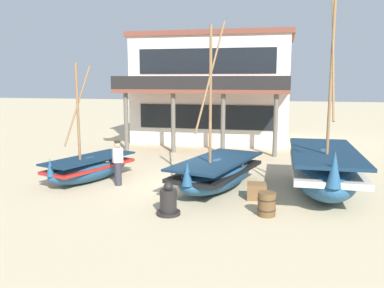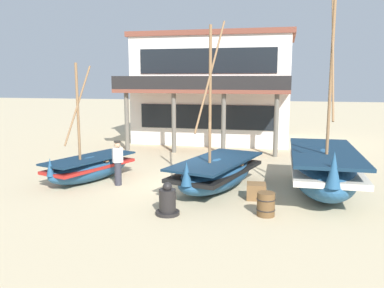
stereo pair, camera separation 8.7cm
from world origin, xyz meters
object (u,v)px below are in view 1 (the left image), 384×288
at_px(fishing_boat_near_left, 217,173).
at_px(fishing_boat_centre_large, 324,169).
at_px(fisherman_by_hull, 118,164).
at_px(capstan_winch, 168,202).
at_px(cargo_crate, 257,191).
at_px(fishing_boat_far_right, 90,168).
at_px(wooden_barrel, 267,204).
at_px(harbor_building_main, 214,88).

height_order(fishing_boat_near_left, fishing_boat_centre_large, fishing_boat_centre_large).
distance_m(fishing_boat_near_left, fishing_boat_centre_large, 3.75).
distance_m(fishing_boat_centre_large, fisherman_by_hull, 7.45).
xyz_separation_m(capstan_winch, cargo_crate, (2.44, 2.16, -0.12)).
relative_size(fishing_boat_centre_large, capstan_winch, 7.76).
distance_m(fishing_boat_centre_large, fishing_boat_far_right, 8.79).
bearing_deg(wooden_barrel, cargo_crate, 103.54).
relative_size(fishing_boat_near_left, harbor_building_main, 0.61).
distance_m(fishing_boat_centre_large, harbor_building_main, 13.22).
distance_m(fisherman_by_hull, capstan_winch, 3.93).
bearing_deg(fishing_boat_near_left, harbor_building_main, 100.07).
bearing_deg(fishing_boat_far_right, fisherman_by_hull, -16.13).
bearing_deg(fisherman_by_hull, wooden_barrel, -21.78).
relative_size(fishing_boat_far_right, harbor_building_main, 0.46).
xyz_separation_m(fishing_boat_near_left, wooden_barrel, (1.89, -2.51, -0.26)).
bearing_deg(capstan_winch, cargo_crate, 41.57).
bearing_deg(wooden_barrel, fishing_boat_near_left, 127.00).
relative_size(fisherman_by_hull, wooden_barrel, 2.41).
distance_m(fishing_boat_near_left, fisherman_by_hull, 3.71).
bearing_deg(fishing_boat_far_right, fishing_boat_centre_large, 1.85).
distance_m(fisherman_by_hull, harbor_building_main, 12.62).
bearing_deg(fisherman_by_hull, capstan_winch, -45.18).
xyz_separation_m(fishing_boat_near_left, capstan_winch, (-0.94, -3.05, -0.23)).
height_order(fishing_boat_far_right, wooden_barrel, fishing_boat_far_right).
bearing_deg(fishing_boat_near_left, cargo_crate, -30.58).
height_order(fishing_boat_centre_large, fisherman_by_hull, fishing_boat_centre_large).
xyz_separation_m(cargo_crate, harbor_building_main, (-3.63, 12.87, 3.11)).
distance_m(wooden_barrel, harbor_building_main, 15.34).
bearing_deg(fishing_boat_far_right, wooden_barrel, -20.70).
relative_size(fisherman_by_hull, capstan_winch, 1.72).
height_order(fishing_boat_centre_large, cargo_crate, fishing_boat_centre_large).
bearing_deg(fisherman_by_hull, fishing_boat_near_left, 4.32).
bearing_deg(fishing_boat_centre_large, cargo_crate, -150.01).
distance_m(capstan_winch, cargo_crate, 3.26).
bearing_deg(fishing_boat_near_left, wooden_barrel, -53.00).
xyz_separation_m(fishing_boat_near_left, fishing_boat_centre_large, (3.73, 0.40, 0.23)).
bearing_deg(capstan_winch, fisherman_by_hull, 134.82).
height_order(fishing_boat_far_right, cargo_crate, fishing_boat_far_right).
bearing_deg(fishing_boat_centre_large, capstan_winch, -143.54).
distance_m(fishing_boat_near_left, capstan_winch, 3.20).
xyz_separation_m(fishing_boat_near_left, fisherman_by_hull, (-3.69, -0.28, 0.22)).
xyz_separation_m(capstan_winch, wooden_barrel, (2.83, 0.54, -0.03)).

